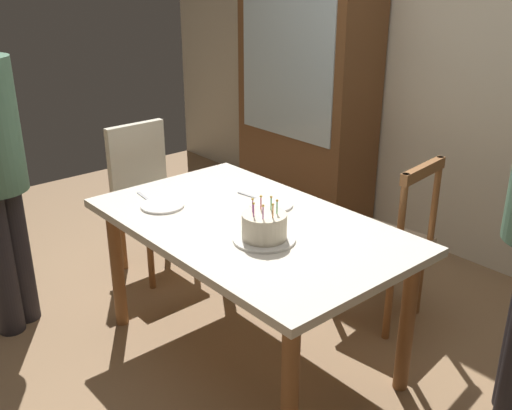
{
  "coord_description": "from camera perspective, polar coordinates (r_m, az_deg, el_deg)",
  "views": [
    {
      "loc": [
        1.96,
        -1.64,
        1.88
      ],
      "look_at": [
        0.05,
        0.0,
        0.85
      ],
      "focal_mm": 41.3,
      "sensor_mm": 36.0,
      "label": 1
    }
  ],
  "objects": [
    {
      "name": "plate_near_celebrant",
      "position": [
        3.0,
        -9.05,
        -0.04
      ],
      "size": [
        0.22,
        0.22,
        0.01
      ],
      "primitive_type": "cylinder",
      "color": "white",
      "rests_on": "dining_table"
    },
    {
      "name": "back_wall",
      "position": [
        4.04,
        20.33,
        12.73
      ],
      "size": [
        6.4,
        0.1,
        2.6
      ],
      "primitive_type": "cube",
      "color": "beige",
      "rests_on": "ground"
    },
    {
      "name": "ground",
      "position": [
        3.17,
        -0.61,
        -14.04
      ],
      "size": [
        6.4,
        6.4,
        0.0
      ],
      "primitive_type": "plane",
      "color": "#93704C"
    },
    {
      "name": "birthday_cake",
      "position": [
        2.58,
        0.81,
        -2.25
      ],
      "size": [
        0.28,
        0.28,
        0.19
      ],
      "color": "silver",
      "rests_on": "dining_table"
    },
    {
      "name": "fork_near_celebrant",
      "position": [
        3.13,
        -10.71,
        0.73
      ],
      "size": [
        0.18,
        0.04,
        0.01
      ],
      "primitive_type": "cube",
      "rotation": [
        0.0,
        0.0,
        -0.13
      ],
      "color": "silver",
      "rests_on": "dining_table"
    },
    {
      "name": "plate_far_side",
      "position": [
        2.97,
        1.48,
        0.04
      ],
      "size": [
        0.22,
        0.22,
        0.01
      ],
      "primitive_type": "cylinder",
      "color": "white",
      "rests_on": "dining_table"
    },
    {
      "name": "chair_upholstered",
      "position": [
        3.84,
        -10.4,
        1.38
      ],
      "size": [
        0.45,
        0.45,
        0.95
      ],
      "color": "beige",
      "rests_on": "ground"
    },
    {
      "name": "fork_far_side",
      "position": [
        3.09,
        -0.47,
        0.85
      ],
      "size": [
        0.18,
        0.04,
        0.01
      ],
      "primitive_type": "cube",
      "rotation": [
        0.0,
        0.0,
        0.15
      ],
      "color": "silver",
      "rests_on": "dining_table"
    },
    {
      "name": "dining_table",
      "position": [
        2.83,
        -0.66,
        -3.3
      ],
      "size": [
        1.56,
        0.94,
        0.75
      ],
      "color": "silver",
      "rests_on": "ground"
    },
    {
      "name": "china_cabinet",
      "position": [
        4.57,
        4.88,
        10.52
      ],
      "size": [
        1.1,
        0.45,
        1.9
      ],
      "color": "brown",
      "rests_on": "ground"
    },
    {
      "name": "chair_spindle_back",
      "position": [
        3.31,
        12.48,
        -3.67
      ],
      "size": [
        0.49,
        0.49,
        0.95
      ],
      "color": "tan",
      "rests_on": "ground"
    }
  ]
}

